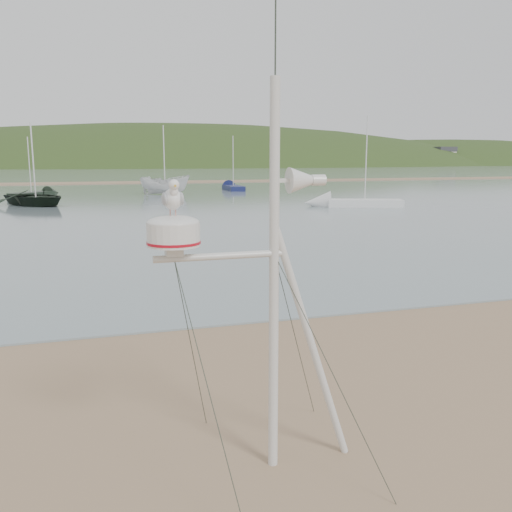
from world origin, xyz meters
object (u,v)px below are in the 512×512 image
object	(u,v)px
mast_rig	(270,362)
sailboat_blue_far	(230,187)
boat_dark	(33,166)
boat_white	(164,169)
sailboat_dark_mid	(42,194)
sailboat_white_near	(339,203)

from	to	relation	value
mast_rig	sailboat_blue_far	world-z (taller)	sailboat_blue_far
boat_dark	boat_white	bearing A→B (deg)	1.93
mast_rig	boat_dark	size ratio (longest dim) A/B	0.93
boat_white	sailboat_blue_far	world-z (taller)	sailboat_blue_far
mast_rig	boat_white	bearing A→B (deg)	83.92
boat_dark	sailboat_blue_far	distance (m)	23.90
boat_dark	sailboat_dark_mid	distance (m)	9.47
boat_white	mast_rig	bearing A→B (deg)	-169.85
sailboat_blue_far	sailboat_dark_mid	world-z (taller)	sailboat_blue_far
sailboat_blue_far	sailboat_white_near	xyz separation A→B (m)	(2.27, -22.24, -0.00)
mast_rig	boat_dark	distance (m)	36.83
mast_rig	boat_white	world-z (taller)	mast_rig
mast_rig	sailboat_dark_mid	distance (m)	45.88
sailboat_blue_far	sailboat_white_near	distance (m)	22.35
mast_rig	sailboat_white_near	size ratio (longest dim) A/B	0.74
boat_dark	sailboat_blue_far	bearing A→B (deg)	-0.04
mast_rig	sailboat_dark_mid	world-z (taller)	sailboat_dark_mid
mast_rig	sailboat_white_near	world-z (taller)	sailboat_white_near
mast_rig	boat_white	size ratio (longest dim) A/B	1.11
mast_rig	boat_dark	xyz separation A→B (m)	(-5.55, 36.37, 1.57)
boat_dark	sailboat_dark_mid	xyz separation A→B (m)	(-0.28, 9.12, -2.51)
boat_dark	sailboat_dark_mid	world-z (taller)	boat_dark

